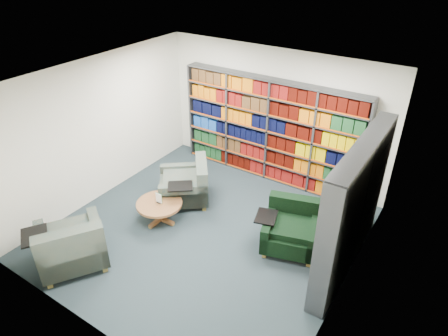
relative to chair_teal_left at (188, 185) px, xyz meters
The scene contains 7 objects.
room_shell 1.51m from the chair_teal_left, 36.04° to the right, with size 5.02×5.02×2.82m.
bookshelf_back 2.06m from the chair_teal_left, 62.77° to the left, with size 4.00×0.28×2.20m.
bookshelf_right 3.31m from the chair_teal_left, ahead, with size 0.28×2.50×2.20m.
chair_teal_left is the anchor object (origin of this frame).
chair_green_right 2.29m from the chair_teal_left, ahead, with size 1.17×1.11×0.81m.
chair_teal_front 2.53m from the chair_teal_left, 99.30° to the right, with size 1.39×1.39×0.92m.
coffee_table 0.83m from the chair_teal_left, 92.51° to the right, with size 0.85×0.85×0.60m.
Camera 1 is at (3.37, -4.54, 4.68)m, focal length 32.00 mm.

